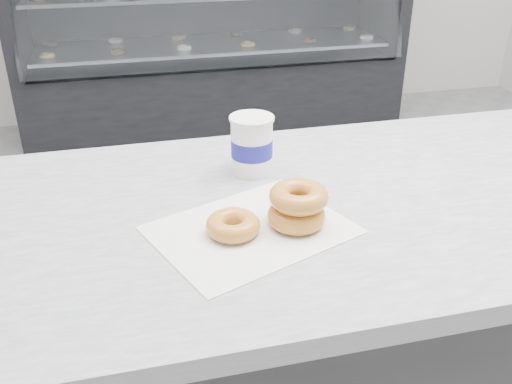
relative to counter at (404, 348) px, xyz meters
The scene contains 7 objects.
ground 0.75m from the counter, 90.00° to the left, with size 5.00×5.00×0.00m, color gray.
counter is the anchor object (origin of this frame).
display_case 2.72m from the counter, 90.00° to the left, with size 2.40×0.74×1.25m.
wax_paper 0.61m from the counter, 168.77° to the right, with size 0.34×0.26×0.00m, color silver.
donut_single 0.65m from the counter, 168.90° to the right, with size 0.10×0.10×0.03m, color gold.
donut_stack 0.59m from the counter, 165.46° to the right, with size 0.13×0.13×0.08m.
coffee_cup 0.64m from the counter, 155.48° to the left, with size 0.11×0.11×0.13m.
Camera 1 is at (-0.61, -1.55, 1.45)m, focal length 40.00 mm.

